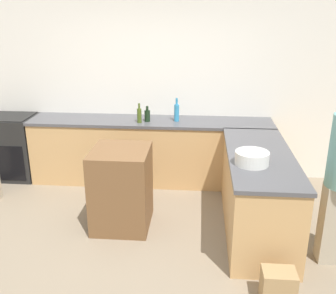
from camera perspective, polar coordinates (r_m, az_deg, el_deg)
The scene contains 11 objects.
ground_plane at distance 4.22m, azimuth -5.51°, elevation -14.69°, with size 14.00×14.00×0.00m, color gray.
wall_back at distance 5.64m, azimuth -2.23°, elevation 9.15°, with size 8.00×0.06×2.70m.
counter_back at distance 5.57m, azimuth -2.52°, elevation -0.57°, with size 3.36×0.62×0.91m.
counter_peninsula at distance 4.46m, azimuth 12.81°, elevation -6.40°, with size 0.69×1.86×0.91m.
range_oven at distance 6.16m, azimuth -21.79°, elevation 0.05°, with size 0.73×0.60×0.92m.
island_table at distance 4.47m, azimuth -6.76°, elevation -5.93°, with size 0.63×0.67×0.92m.
mixing_bowl at distance 3.95m, azimuth 12.08°, elevation -1.58°, with size 0.33×0.33×0.13m.
wine_bottle_dark at distance 5.34m, azimuth -3.03°, elevation 4.61°, with size 0.08×0.08×0.21m.
dish_soap_bottle at distance 5.34m, azimuth 1.26°, elevation 5.09°, with size 0.07×0.07×0.32m.
olive_oil_bottle at distance 5.29m, azimuth -4.19°, elevation 4.66°, with size 0.06×0.06×0.26m.
paper_bag at distance 3.63m, azimuth 15.68°, elevation -18.91°, with size 0.28×0.21×0.30m.
Camera 1 is at (0.68, -3.42, 2.37)m, focal length 42.00 mm.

